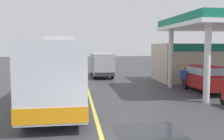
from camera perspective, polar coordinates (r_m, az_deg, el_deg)
ground at (r=26.37m, az=-6.35°, el=-1.56°), size 120.00×120.00×0.00m
lane_divider_stripe at (r=21.41m, az=-5.90°, el=-3.11°), size 0.16×50.00×0.01m
coach_bus_main at (r=14.05m, az=-11.70°, el=-0.49°), size 2.60×11.04×3.69m
gas_station_roadside at (r=22.62m, az=20.62°, el=3.70°), size 9.10×11.95×5.10m
car_at_pump at (r=18.58m, az=20.37°, el=-1.53°), size 1.70×4.20×1.82m
minibus_opposing_lane at (r=26.43m, az=-2.41°, el=1.69°), size 2.04×6.13×2.44m
pedestrian_near_pump at (r=19.07m, az=15.92°, el=-1.49°), size 0.55×0.22×1.66m
pedestrian_by_shop at (r=21.62m, az=16.98°, el=-0.75°), size 0.55×0.22×1.66m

